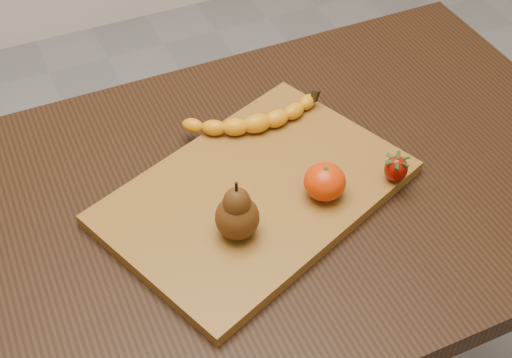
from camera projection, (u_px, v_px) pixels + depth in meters
name	position (u px, v px, depth m)	size (l,w,h in m)	color
table	(302.00, 218.00, 1.20)	(1.00, 0.70, 0.76)	black
cutting_board	(256.00, 193.00, 1.09)	(0.45, 0.30, 0.02)	brown
banana	(257.00, 124.00, 1.17)	(0.20, 0.05, 0.03)	orange
pear	(237.00, 209.00, 0.99)	(0.06, 0.06, 0.10)	#4D2B0C
mandarin	(325.00, 182.00, 1.06)	(0.06, 0.06, 0.05)	red
strawberry	(396.00, 168.00, 1.08)	(0.04, 0.04, 0.05)	#810A03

